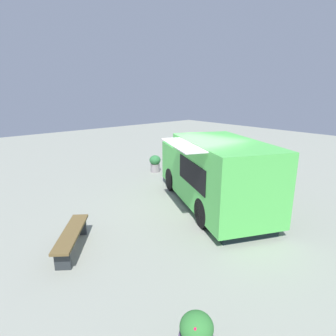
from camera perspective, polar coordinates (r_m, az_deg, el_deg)
name	(u,v)px	position (r m, az deg, el deg)	size (l,w,h in m)	color
ground_plane	(188,210)	(9.11, 4.15, -8.48)	(40.00, 40.00, 0.00)	gray
food_truck	(213,174)	(9.19, 9.20, -1.27)	(5.71, 4.28, 2.27)	#55CA54
person_customer	(183,160)	(14.21, 3.15, 1.72)	(0.79, 0.57, 0.84)	brown
planter_flowering_near	(196,335)	(4.67, 5.77, -30.68)	(0.52, 0.52, 0.68)	#4C415C
planter_flowering_far	(155,163)	(13.10, -2.64, 1.06)	(0.52, 0.52, 0.79)	gray
plaza_bench	(72,236)	(7.20, -18.98, -12.88)	(1.75, 1.46, 0.49)	brown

